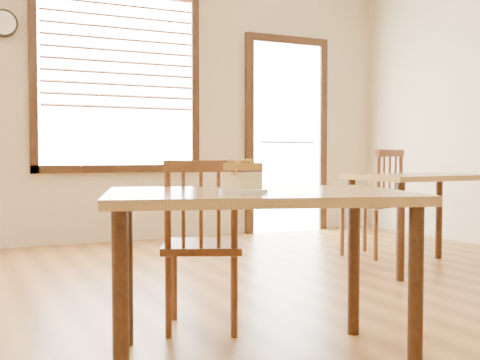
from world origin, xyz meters
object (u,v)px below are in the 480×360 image
object	(u,v)px
cafe_table_main	(257,213)
cafe_table_second	(422,189)
cake_slice	(243,174)
cafe_chair_second	(374,202)
wall_clock	(4,23)
plate	(243,191)
cafe_chair_main	(202,244)

from	to	relation	value
cafe_table_main	cafe_table_second	bearing A→B (deg)	49.01
cafe_table_main	cake_slice	bearing A→B (deg)	-124.71
cafe_table_main	cake_slice	distance (m)	0.22
cafe_table_main	cafe_table_second	distance (m)	2.58
cake_slice	cafe_chair_second	bearing A→B (deg)	21.13
wall_clock	plate	xyz separation A→B (m)	(0.62, -3.94, -1.39)
cake_slice	cafe_table_main	bearing A→B (deg)	17.63
cafe_chair_main	plate	distance (m)	0.72
cafe_table_second	plate	xyz separation A→B (m)	(-2.28, -1.47, 0.12)
cafe_table_main	plate	world-z (taller)	plate
cafe_chair_second	cafe_table_second	bearing A→B (deg)	69.83
cafe_table_second	cake_slice	xyz separation A→B (m)	(-2.28, -1.47, 0.19)
cafe_table_main	cafe_chair_main	bearing A→B (deg)	109.46
cafe_chair_second	wall_clock	bearing A→B (deg)	-50.94
cafe_chair_main	cafe_chair_second	size ratio (longest dim) A/B	0.92
cafe_table_main	cafe_chair_main	distance (m)	0.60
cafe_table_second	plate	world-z (taller)	plate
wall_clock	plate	size ratio (longest dim) A/B	1.30
cafe_table_main	plate	size ratio (longest dim) A/B	7.24
wall_clock	cafe_chair_second	xyz separation A→B (m)	(2.92, -1.85, -1.66)
cafe_chair_second	plate	bearing A→B (deg)	23.72
wall_clock	cafe_table_second	distance (m)	4.10
cafe_chair_second	cake_slice	world-z (taller)	cafe_chair_second
cafe_table_main	cafe_table_second	world-z (taller)	same
wall_clock	plate	world-z (taller)	wall_clock
cafe_chair_main	plate	xyz separation A→B (m)	(-0.08, -0.64, 0.31)
plate	cake_slice	size ratio (longest dim) A/B	1.25
cafe_chair_main	cafe_chair_second	xyz separation A→B (m)	(2.22, 1.45, 0.04)
wall_clock	plate	distance (m)	4.23
cafe_chair_main	cake_slice	distance (m)	0.75
cafe_table_main	cafe_table_second	xyz separation A→B (m)	(2.18, 1.38, -0.02)
cafe_chair_second	cake_slice	bearing A→B (deg)	23.71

